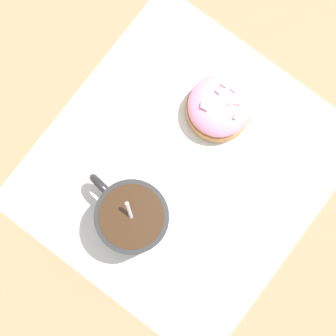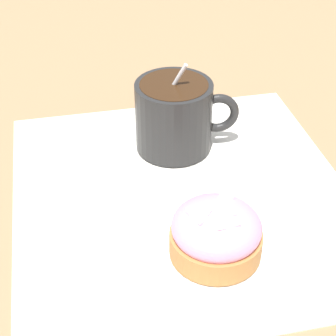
# 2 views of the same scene
# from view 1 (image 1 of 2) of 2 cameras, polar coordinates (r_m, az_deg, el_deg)

# --- Properties ---
(ground_plane) EXTENTS (3.00, 3.00, 0.00)m
(ground_plane) POSITION_cam_1_polar(r_m,az_deg,el_deg) (0.66, 1.50, -0.11)
(ground_plane) COLOR #93704C
(paper_napkin) EXTENTS (0.34, 0.32, 0.00)m
(paper_napkin) POSITION_cam_1_polar(r_m,az_deg,el_deg) (0.66, 1.50, -0.10)
(paper_napkin) COLOR white
(paper_napkin) RESTS_ON ground_plane
(coffee_cup) EXTENTS (0.08, 0.11, 0.10)m
(coffee_cup) POSITION_cam_1_polar(r_m,az_deg,el_deg) (0.61, -3.64, -4.96)
(coffee_cup) COLOR black
(coffee_cup) RESTS_ON paper_napkin
(frosted_pastry) EXTENTS (0.08, 0.08, 0.05)m
(frosted_pastry) POSITION_cam_1_polar(r_m,az_deg,el_deg) (0.65, 5.23, 6.18)
(frosted_pastry) COLOR #B2753D
(frosted_pastry) RESTS_ON paper_napkin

